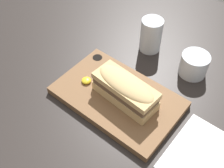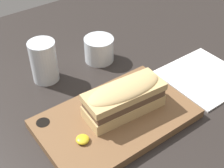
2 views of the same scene
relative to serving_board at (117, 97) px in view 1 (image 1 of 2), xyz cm
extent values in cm
cube|color=#282321|center=(-2.74, -1.78, -2.01)|extent=(154.45, 123.74, 2.00)
cube|color=brown|center=(0.08, -0.04, 0.00)|extent=(31.83, 19.88, 2.01)
cylinder|color=black|center=(-13.05, 7.11, 0.55)|extent=(2.78, 2.78, 1.00)
cube|color=tan|center=(2.27, 0.14, 2.32)|extent=(17.25, 7.94, 2.64)
cube|color=brown|center=(2.27, 0.14, 4.48)|extent=(16.56, 7.62, 1.67)
cube|color=tan|center=(2.27, 0.14, 6.10)|extent=(17.25, 7.94, 1.59)
ellipsoid|color=tan|center=(2.27, 0.14, 6.77)|extent=(16.91, 7.78, 2.38)
ellipsoid|color=gold|center=(-9.18, -2.02, 1.52)|extent=(2.58, 2.58, 1.03)
cylinder|color=silver|center=(-4.82, 21.98, 4.17)|extent=(6.41, 6.41, 10.35)
cylinder|color=silver|center=(-4.82, 21.98, 1.52)|extent=(5.64, 5.64, 4.66)
cylinder|color=silver|center=(10.36, 20.98, 2.19)|extent=(7.75, 7.75, 6.39)
cylinder|color=#33050F|center=(10.36, 20.98, 1.81)|extent=(6.98, 6.98, 5.24)
cube|color=white|center=(26.89, -0.81, -0.81)|extent=(18.29, 18.04, 0.40)
camera|label=1|loc=(27.59, -36.08, 57.00)|focal=45.00mm
camera|label=2|loc=(-27.72, -36.25, 47.05)|focal=50.00mm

